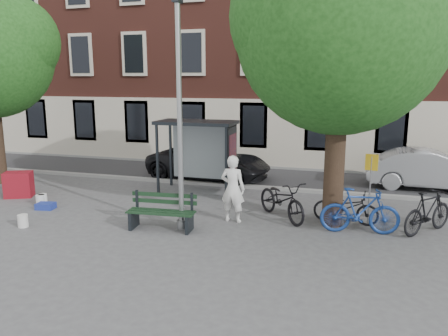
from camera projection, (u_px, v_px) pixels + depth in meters
ground at (182, 228)px, 12.21m from camera, size 90.00×90.00×0.00m
road at (243, 176)px, 18.79m from camera, size 40.00×4.00×0.01m
curb_near at (230, 185)px, 16.90m from camera, size 40.00×0.25×0.12m
curb_far at (253, 166)px, 20.65m from camera, size 40.00×0.25×0.12m
building_row at (272, 23)px, 23.02m from camera, size 30.00×8.00×14.00m
lamppost at (180, 129)px, 11.66m from camera, size 0.28×0.35×6.11m
tree_right at (342, 19)px, 11.27m from camera, size 5.76×5.60×8.20m
bus_shelter at (208, 140)px, 15.86m from camera, size 2.85×1.45×2.62m
painter at (233, 189)px, 12.62m from camera, size 0.75×0.53×1.97m
bench at (162, 213)px, 12.07m from camera, size 1.93×0.78×0.97m
bike_a at (346, 207)px, 12.55m from camera, size 1.90×0.84×0.97m
bike_b at (360, 211)px, 11.69m from camera, size 2.15×0.84×1.26m
bike_c at (282, 199)px, 12.94m from camera, size 2.12×2.20×1.19m
bike_d at (428, 212)px, 11.72m from camera, size 1.73×1.85×1.19m
car_dark at (209, 162)px, 18.17m from camera, size 5.27×2.73×1.42m
car_silver at (430, 169)px, 16.46m from camera, size 4.57×1.62×1.50m
red_stand at (19, 184)px, 15.38m from camera, size 1.07×0.92×0.90m
blue_crate at (46, 206)px, 14.00m from camera, size 0.60×0.48×0.20m
bucket_a at (23, 221)px, 12.28m from camera, size 0.31×0.31×0.36m
bucket_b at (40, 200)px, 14.38m from camera, size 0.29×0.29×0.36m
bucket_c at (43, 199)px, 14.48m from camera, size 0.35×0.35×0.36m
notice_sign at (371, 173)px, 12.26m from camera, size 0.35×0.11×2.04m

